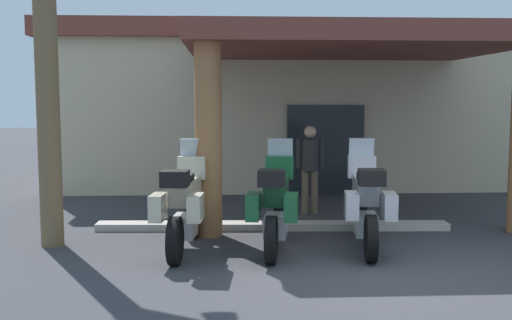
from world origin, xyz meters
name	(u,v)px	position (x,y,z in m)	size (l,w,h in m)	color
ground_plane	(389,277)	(0.00, 0.00, 0.00)	(80.00, 80.00, 0.00)	#38383D
motel_building	(307,104)	(-0.14, 9.71, 2.09)	(13.83, 11.80, 4.09)	beige
motorcycle_cream	(184,204)	(-2.72, 1.33, 0.70)	(0.72, 2.21, 1.61)	black
motorcycle_green	(276,204)	(-1.37, 1.37, 0.70)	(0.77, 2.21, 1.61)	black
motorcycle_silver	(366,203)	(-0.02, 1.45, 0.70)	(0.74, 2.21, 1.61)	black
pedestrian	(310,163)	(-0.59, 4.16, 1.00)	(0.53, 0.32, 1.72)	brown
curb_strip	(272,226)	(-1.37, 2.78, 0.06)	(6.04, 0.36, 0.12)	#ADA89E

